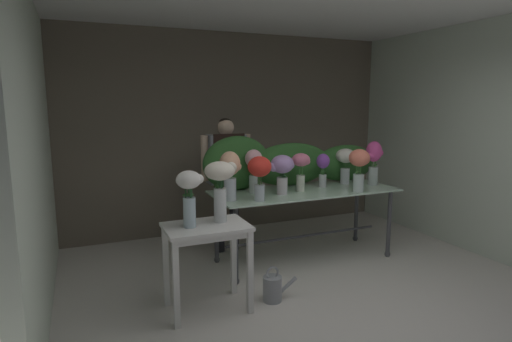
# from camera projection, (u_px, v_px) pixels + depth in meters

# --- Properties ---
(ground_plane) EXTENTS (7.42, 7.42, 0.00)m
(ground_plane) POSITION_uv_depth(u_px,v_px,m) (283.00, 266.00, 4.82)
(ground_plane) COLOR silver
(wall_back) EXTENTS (4.91, 0.12, 2.83)m
(wall_back) POSITION_uv_depth(u_px,v_px,m) (232.00, 133.00, 6.12)
(wall_back) COLOR #706656
(wall_back) RESTS_ON ground
(wall_left) EXTENTS (0.12, 3.49, 2.83)m
(wall_left) POSITION_uv_depth(u_px,v_px,m) (32.00, 155.00, 3.64)
(wall_left) COLOR silver
(wall_left) RESTS_ON ground
(wall_right) EXTENTS (0.12, 3.49, 2.83)m
(wall_right) POSITION_uv_depth(u_px,v_px,m) (450.00, 136.00, 5.54)
(wall_right) COLOR silver
(wall_right) RESTS_ON ground
(ceiling_slab) EXTENTS (5.03, 3.49, 0.12)m
(ceiling_slab) POSITION_uv_depth(u_px,v_px,m) (286.00, 2.00, 4.34)
(ceiling_slab) COLOR silver
(ceiling_slab) RESTS_ON wall_back
(display_table_glass) EXTENTS (2.17, 0.85, 0.86)m
(display_table_glass) POSITION_uv_depth(u_px,v_px,m) (305.00, 200.00, 4.91)
(display_table_glass) COLOR #B5D8BC
(display_table_glass) RESTS_ON ground
(side_table_white) EXTENTS (0.74, 0.51, 0.79)m
(side_table_white) POSITION_uv_depth(u_px,v_px,m) (207.00, 238.00, 3.72)
(side_table_white) COLOR white
(side_table_white) RESTS_ON ground
(florist) EXTENTS (0.64, 0.24, 1.67)m
(florist) POSITION_uv_depth(u_px,v_px,m) (226.00, 170.00, 5.17)
(florist) COLOR #232328
(florist) RESTS_ON ground
(foliage_backdrop) EXTENTS (2.35, 0.26, 0.63)m
(foliage_backdrop) POSITION_uv_depth(u_px,v_px,m) (289.00, 164.00, 5.10)
(foliage_backdrop) COLOR #2D6028
(foliage_backdrop) RESTS_ON display_table_glass
(vase_scarlet_lilies) EXTENTS (0.25, 0.25, 0.47)m
(vase_scarlet_lilies) POSITION_uv_depth(u_px,v_px,m) (260.00, 171.00, 4.30)
(vase_scarlet_lilies) COLOR silver
(vase_scarlet_lilies) RESTS_ON display_table_glass
(vase_violet_roses) EXTENTS (0.16, 0.16, 0.41)m
(vase_violet_roses) POSITION_uv_depth(u_px,v_px,m) (323.00, 167.00, 5.01)
(vase_violet_roses) COLOR silver
(vase_violet_roses) RESTS_ON display_table_glass
(vase_ivory_peonies) EXTENTS (0.24, 0.24, 0.44)m
(vase_ivory_peonies) POSITION_uv_depth(u_px,v_px,m) (346.00, 161.00, 5.21)
(vase_ivory_peonies) COLOR silver
(vase_ivory_peonies) RESTS_ON display_table_glass
(vase_coral_stock) EXTENTS (0.27, 0.24, 0.49)m
(vase_coral_stock) POSITION_uv_depth(u_px,v_px,m) (360.00, 165.00, 4.74)
(vase_coral_stock) COLOR silver
(vase_coral_stock) RESTS_ON display_table_glass
(vase_peach_ranunculus) EXTENTS (0.24, 0.22, 0.52)m
(vase_peach_ranunculus) POSITION_uv_depth(u_px,v_px,m) (230.00, 172.00, 4.32)
(vase_peach_ranunculus) COLOR silver
(vase_peach_ranunculus) RESTS_ON display_table_glass
(vase_rosy_dahlias) EXTENTS (0.24, 0.21, 0.44)m
(vase_rosy_dahlias) POSITION_uv_depth(u_px,v_px,m) (301.00, 166.00, 4.77)
(vase_rosy_dahlias) COLOR silver
(vase_rosy_dahlias) RESTS_ON display_table_glass
(vase_lilac_hydrangea) EXTENTS (0.29, 0.25, 0.44)m
(vase_lilac_hydrangea) POSITION_uv_depth(u_px,v_px,m) (282.00, 169.00, 4.61)
(vase_lilac_hydrangea) COLOR silver
(vase_lilac_hydrangea) RESTS_ON display_table_glass
(vase_blush_anemones) EXTENTS (0.19, 0.19, 0.49)m
(vase_blush_anemones) POSITION_uv_depth(u_px,v_px,m) (254.00, 167.00, 4.68)
(vase_blush_anemones) COLOR silver
(vase_blush_anemones) RESTS_ON display_table_glass
(vase_fuchsia_freesia) EXTENTS (0.22, 0.19, 0.54)m
(vase_fuchsia_freesia) POSITION_uv_depth(u_px,v_px,m) (374.00, 159.00, 5.14)
(vase_fuchsia_freesia) COLOR silver
(vase_fuchsia_freesia) RESTS_ON display_table_glass
(vase_white_roses_tall) EXTENTS (0.24, 0.22, 0.50)m
(vase_white_roses_tall) POSITION_uv_depth(u_px,v_px,m) (189.00, 191.00, 3.59)
(vase_white_roses_tall) COLOR silver
(vase_white_roses_tall) RESTS_ON side_table_white
(vase_cream_lisianthus_tall) EXTENTS (0.29, 0.27, 0.55)m
(vase_cream_lisianthus_tall) POSITION_uv_depth(u_px,v_px,m) (220.00, 181.00, 3.74)
(vase_cream_lisianthus_tall) COLOR silver
(vase_cream_lisianthus_tall) RESTS_ON side_table_white
(watering_can) EXTENTS (0.35, 0.18, 0.34)m
(watering_can) POSITION_uv_depth(u_px,v_px,m) (273.00, 288.00, 3.96)
(watering_can) COLOR #999EA3
(watering_can) RESTS_ON ground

